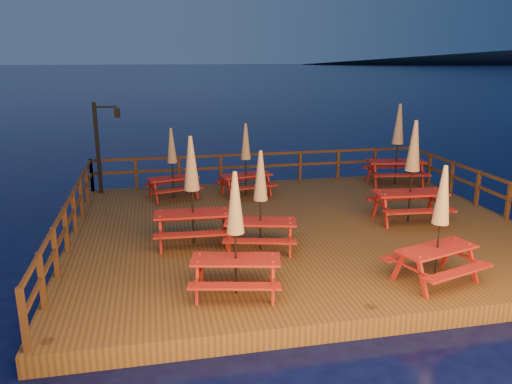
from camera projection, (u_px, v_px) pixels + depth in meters
ground at (299, 239)px, 13.63m from camera, size 500.00×500.00×0.00m
deck at (299, 233)px, 13.57m from camera, size 12.00×10.00×0.40m
deck_piles at (298, 250)px, 13.71m from camera, size 11.44×9.44×1.40m
railing at (283, 182)px, 14.99m from camera, size 11.80×9.75×1.10m
lamp_post at (102, 140)px, 16.28m from camera, size 0.85×0.18×3.00m
headland_right at (509, 57)px, 266.02m from camera, size 230.40×86.40×7.00m
picnic_table_0 at (412, 170)px, 13.51m from camera, size 2.08×1.76×2.81m
picnic_table_1 at (397, 143)px, 17.43m from camera, size 2.23×1.93×2.85m
picnic_table_2 at (235, 232)px, 9.36m from camera, size 1.96×1.73×2.43m
picnic_table_3 at (246, 159)px, 16.10m from camera, size 1.91×1.69×2.37m
picnic_table_4 at (440, 223)px, 9.89m from camera, size 2.03×1.83×2.43m
picnic_table_5 at (172, 162)px, 15.83m from camera, size 1.86×1.66×2.27m
picnic_table_6 at (260, 199)px, 11.56m from camera, size 1.95×1.74×2.39m
picnic_table_7 at (192, 189)px, 11.88m from camera, size 1.94×1.63×2.66m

